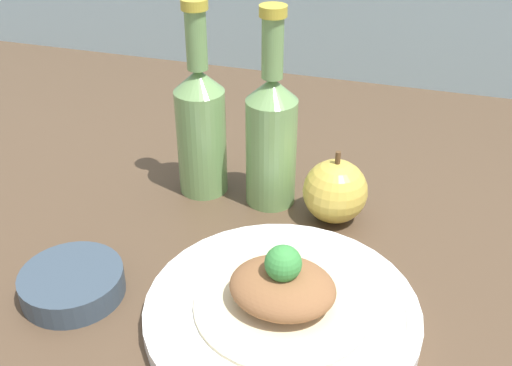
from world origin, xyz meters
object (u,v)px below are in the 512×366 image
object	(u,v)px
plated_food	(282,289)
cider_bottle_right	(271,135)
cider_bottle_left	(201,125)
apple	(335,191)
plate	(282,310)
dipping_bowl	(72,283)

from	to	relation	value
plated_food	cider_bottle_right	world-z (taller)	cider_bottle_right
cider_bottle_left	apple	size ratio (longest dim) A/B	2.68
plated_food	cider_bottle_left	xyz separation A→B (cm)	(-16.30, 20.49, 5.53)
plate	plated_food	distance (cm)	2.74
plate	plated_food	bearing A→B (deg)	0.00
cider_bottle_right	apple	distance (cm)	10.38
plate	apple	distance (cm)	19.02
plate	dipping_bowl	distance (cm)	21.97
plated_food	cider_bottle_right	size ratio (longest dim) A/B	0.69
plated_food	cider_bottle_left	distance (cm)	26.76
plate	plated_food	xyz separation A→B (cm)	(0.00, 0.00, 2.74)
cider_bottle_left	cider_bottle_right	bearing A→B (deg)	0.00
apple	cider_bottle_left	bearing A→B (deg)	174.46
cider_bottle_left	cider_bottle_right	xyz separation A→B (cm)	(9.25, 0.00, 0.00)
dipping_bowl	cider_bottle_right	bearing A→B (deg)	57.71
cider_bottle_left	apple	distance (cm)	18.79
cider_bottle_right	plated_food	bearing A→B (deg)	-71.03
plate	cider_bottle_right	size ratio (longest dim) A/B	1.08
plated_food	dipping_bowl	size ratio (longest dim) A/B	1.62
cider_bottle_left	dipping_bowl	size ratio (longest dim) A/B	2.36
plated_food	apple	bearing A→B (deg)	85.18
cider_bottle_left	apple	bearing A→B (deg)	-5.54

